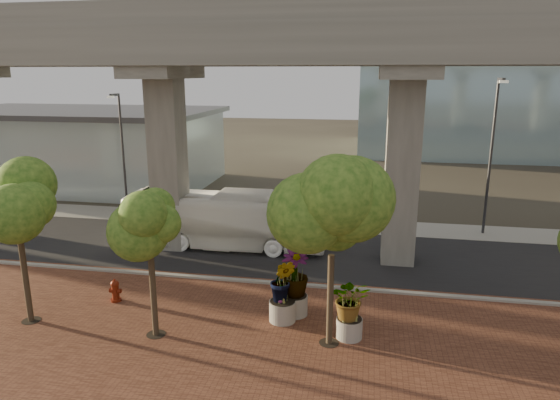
# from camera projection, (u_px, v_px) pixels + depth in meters

# --- Properties ---
(ground) EXTENTS (160.00, 160.00, 0.00)m
(ground) POSITION_uv_depth(u_px,v_px,m) (273.00, 268.00, 24.46)
(ground) COLOR #322D25
(ground) RESTS_ON ground
(brick_plaza) EXTENTS (70.00, 13.00, 0.06)m
(brick_plaza) POSITION_uv_depth(u_px,v_px,m) (227.00, 355.00, 16.83)
(brick_plaza) COLOR brown
(brick_plaza) RESTS_ON ground
(asphalt_road) EXTENTS (90.00, 8.00, 0.04)m
(asphalt_road) POSITION_uv_depth(u_px,v_px,m) (280.00, 253.00, 26.36)
(asphalt_road) COLOR black
(asphalt_road) RESTS_ON ground
(curb_strip) EXTENTS (70.00, 0.25, 0.16)m
(curb_strip) POSITION_uv_depth(u_px,v_px,m) (264.00, 283.00, 22.53)
(curb_strip) COLOR #98968E
(curb_strip) RESTS_ON ground
(far_sidewalk) EXTENTS (90.00, 3.00, 0.06)m
(far_sidewalk) POSITION_uv_depth(u_px,v_px,m) (296.00, 223.00, 31.60)
(far_sidewalk) COLOR #98968E
(far_sidewalk) RESTS_ON ground
(transit_viaduct) EXTENTS (72.00, 5.60, 12.40)m
(transit_viaduct) POSITION_uv_depth(u_px,v_px,m) (280.00, 114.00, 24.55)
(transit_viaduct) COLOR gray
(transit_viaduct) RESTS_ON ground
(station_pavilion) EXTENTS (23.00, 13.00, 6.30)m
(station_pavilion) POSITION_uv_depth(u_px,v_px,m) (79.00, 146.00, 42.41)
(station_pavilion) COLOR silver
(station_pavilion) RESTS_ON ground
(transit_bus) EXTENTS (11.04, 2.61, 3.07)m
(transit_bus) POSITION_uv_depth(u_px,v_px,m) (225.00, 220.00, 27.00)
(transit_bus) COLOR white
(transit_bus) RESTS_ON ground
(fire_hydrant) EXTENTS (0.49, 0.44, 0.98)m
(fire_hydrant) POSITION_uv_depth(u_px,v_px,m) (115.00, 290.00, 20.67)
(fire_hydrant) COLOR #661B0B
(fire_hydrant) RESTS_ON ground
(planter_front) EXTENTS (2.09, 2.09, 2.30)m
(planter_front) POSITION_uv_depth(u_px,v_px,m) (350.00, 302.00, 17.59)
(planter_front) COLOR gray
(planter_front) RESTS_ON ground
(planter_right) EXTENTS (2.51, 2.51, 2.68)m
(planter_right) POSITION_uv_depth(u_px,v_px,m) (295.00, 276.00, 19.25)
(planter_right) COLOR #A29F92
(planter_right) RESTS_ON ground
(planter_left) EXTENTS (2.27, 2.27, 2.50)m
(planter_left) POSITION_uv_depth(u_px,v_px,m) (283.00, 284.00, 18.78)
(planter_left) COLOR #A59F95
(planter_left) RESTS_ON ground
(street_tree_far_west) EXTENTS (3.30, 3.30, 5.96)m
(street_tree_far_west) POSITION_uv_depth(u_px,v_px,m) (16.00, 209.00, 18.03)
(street_tree_far_west) COLOR #4E402C
(street_tree_far_west) RESTS_ON ground
(street_tree_near_west) EXTENTS (3.22, 3.22, 5.62)m
(street_tree_near_west) POSITION_uv_depth(u_px,v_px,m) (149.00, 226.00, 17.10)
(street_tree_near_west) COLOR #4E402C
(street_tree_near_west) RESTS_ON ground
(street_tree_near_east) EXTENTS (4.33, 4.33, 6.55)m
(street_tree_near_east) POSITION_uv_depth(u_px,v_px,m) (332.00, 219.00, 16.42)
(street_tree_near_east) COLOR #4E402C
(street_tree_near_east) RESTS_ON ground
(streetlamp_west) EXTENTS (0.40, 1.16, 8.01)m
(streetlamp_west) POSITION_uv_depth(u_px,v_px,m) (122.00, 148.00, 31.43)
(streetlamp_west) COLOR #2F2E34
(streetlamp_west) RESTS_ON ground
(streetlamp_east) EXTENTS (0.44, 1.30, 8.98)m
(streetlamp_east) POSITION_uv_depth(u_px,v_px,m) (492.00, 146.00, 28.19)
(streetlamp_east) COLOR #303135
(streetlamp_east) RESTS_ON ground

